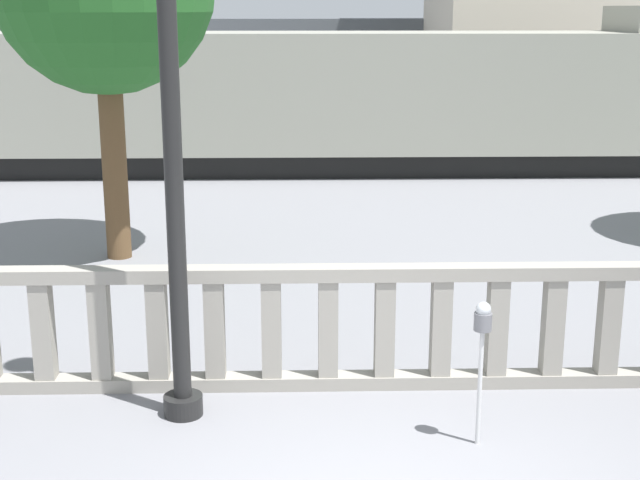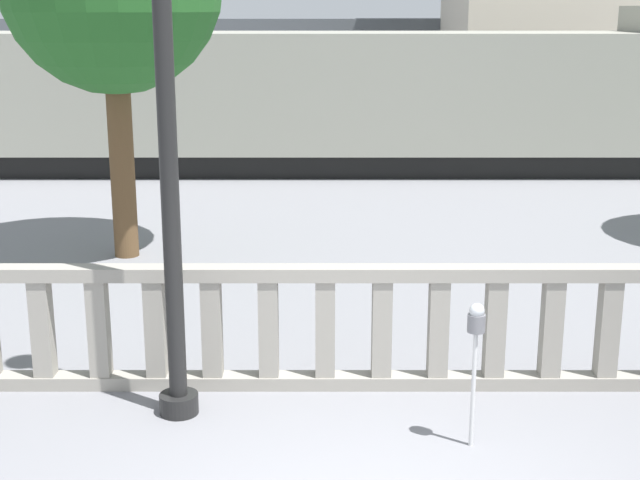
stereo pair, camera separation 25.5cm
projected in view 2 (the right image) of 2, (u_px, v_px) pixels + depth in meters
name	position (u px, v px, depth m)	size (l,w,h in m)	color
balustrade	(354.00, 328.00, 9.14)	(14.40, 0.24, 1.31)	gray
lamppost	(166.00, 84.00, 7.91)	(0.41, 0.41, 5.65)	black
parking_meter	(476.00, 334.00, 7.80)	(0.16, 0.16, 1.35)	silver
train_near	(351.00, 99.00, 21.30)	(19.62, 2.82, 3.90)	black
train_far	(212.00, 64.00, 33.26)	(27.54, 3.07, 4.08)	black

